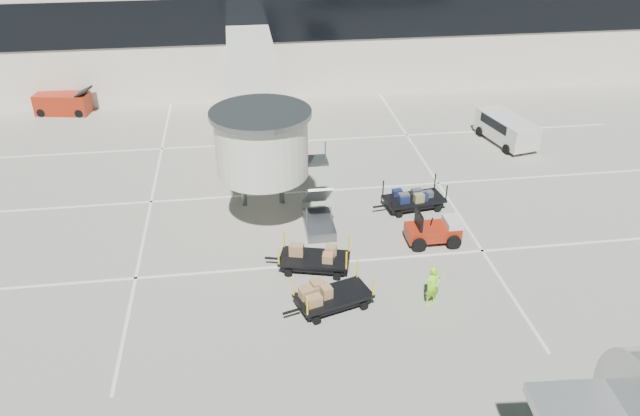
% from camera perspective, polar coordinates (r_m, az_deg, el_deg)
% --- Properties ---
extents(ground, '(140.00, 140.00, 0.00)m').
position_cam_1_polar(ground, '(27.33, 4.25, -7.20)').
color(ground, '#ABA699').
rests_on(ground, ground).
extents(lane_markings, '(40.00, 30.00, 0.02)m').
position_cam_1_polar(lane_markings, '(35.00, 0.14, 1.85)').
color(lane_markings, white).
rests_on(lane_markings, ground).
extents(terminal, '(64.00, 12.11, 15.20)m').
position_cam_1_polar(terminal, '(52.89, -2.71, 16.30)').
color(terminal, beige).
rests_on(terminal, ground).
extents(jet_bridge, '(5.70, 20.40, 6.03)m').
position_cam_1_polar(jet_bridge, '(35.70, -5.85, 9.77)').
color(jet_bridge, beige).
rests_on(jet_bridge, ground).
extents(baggage_tug, '(2.60, 1.66, 1.70)m').
position_cam_1_polar(baggage_tug, '(30.39, 10.40, -2.07)').
color(baggage_tug, maroon).
rests_on(baggage_tug, ground).
extents(suitcase_cart, '(3.90, 1.97, 1.50)m').
position_cam_1_polar(suitcase_cart, '(33.07, 8.49, 0.75)').
color(suitcase_cart, black).
rests_on(suitcase_cart, ground).
extents(box_cart_near, '(3.85, 2.38, 1.48)m').
position_cam_1_polar(box_cart_near, '(25.84, 1.26, -8.04)').
color(box_cart_near, black).
rests_on(box_cart_near, ground).
extents(box_cart_far, '(3.91, 2.30, 1.50)m').
position_cam_1_polar(box_cart_far, '(27.99, -0.40, -4.72)').
color(box_cart_far, black).
rests_on(box_cart_far, ground).
extents(ground_worker, '(0.76, 0.61, 1.82)m').
position_cam_1_polar(ground_worker, '(26.21, 10.29, -7.02)').
color(ground_worker, '#86EA18').
rests_on(ground_worker, ground).
extents(minivan, '(2.78, 4.85, 1.73)m').
position_cam_1_polar(minivan, '(42.10, 16.59, 7.11)').
color(minivan, silver).
rests_on(minivan, ground).
extents(belt_loader, '(4.21, 2.23, 1.93)m').
position_cam_1_polar(belt_loader, '(48.85, -22.42, 8.81)').
color(belt_loader, maroon).
rests_on(belt_loader, ground).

